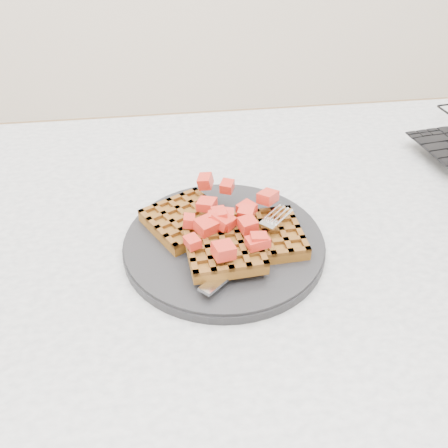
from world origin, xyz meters
The scene contains 5 objects.
table centered at (0.00, 0.00, 0.64)m, with size 1.20×0.80×0.75m.
plate centered at (-0.10, 0.00, 0.76)m, with size 0.26×0.26×0.02m, color black.
waffles centered at (-0.10, 0.00, 0.78)m, with size 0.21×0.18×0.03m.
strawberry_pile centered at (-0.10, 0.00, 0.80)m, with size 0.15×0.15×0.02m, color #AA0E05, non-canonical shape.
fork centered at (-0.07, -0.03, 0.77)m, with size 0.02×0.18×0.02m, color silver, non-canonical shape.
Camera 1 is at (-0.17, -0.48, 1.17)m, focal length 40.00 mm.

